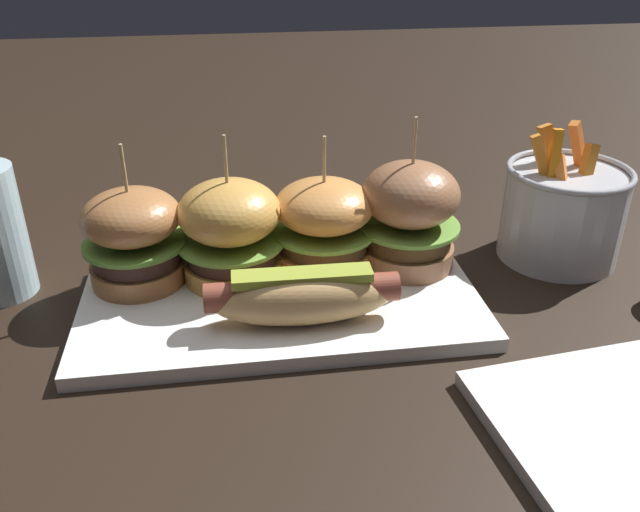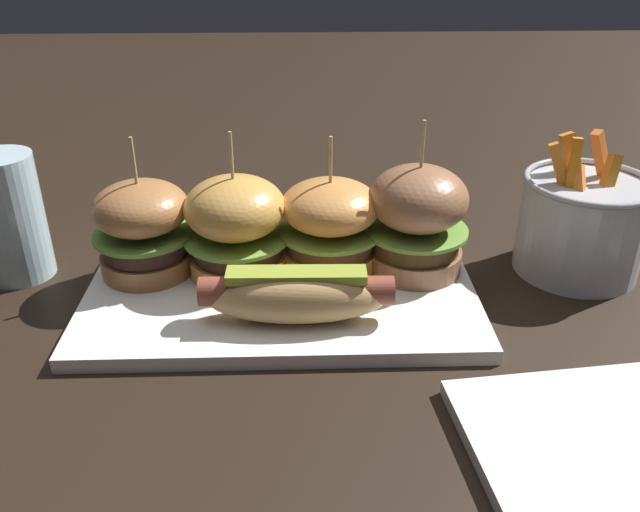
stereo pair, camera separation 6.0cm
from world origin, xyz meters
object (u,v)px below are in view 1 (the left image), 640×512
(platter_main, at_px, (281,303))
(slider_center_right, at_px, (324,225))
(slider_far_right, at_px, (409,214))
(slider_center_left, at_px, (230,230))
(slider_far_left, at_px, (134,236))
(side_plate, at_px, (635,438))
(hot_dog, at_px, (303,295))
(fries_bucket, at_px, (562,212))

(platter_main, distance_m, slider_center_right, 0.09)
(slider_far_right, bearing_deg, slider_center_left, -179.72)
(slider_far_left, distance_m, side_plate, 0.45)
(hot_dog, height_order, slider_center_right, slider_center_right)
(platter_main, distance_m, slider_center_left, 0.08)
(hot_dog, bearing_deg, side_plate, -38.28)
(slider_center_left, bearing_deg, slider_far_left, 176.81)
(slider_center_left, height_order, fries_bucket, slider_center_left)
(hot_dog, xyz_separation_m, slider_center_left, (-0.06, 0.09, 0.02))
(hot_dog, bearing_deg, slider_center_left, 123.39)
(hot_dog, bearing_deg, platter_main, 109.58)
(side_plate, bearing_deg, slider_far_left, 144.14)
(slider_center_left, relative_size, slider_center_right, 1.06)
(hot_dog, relative_size, slider_far_left, 1.22)
(slider_far_right, height_order, side_plate, slider_far_right)
(slider_far_left, height_order, slider_center_right, slider_far_left)
(platter_main, distance_m, side_plate, 0.31)
(slider_far_right, height_order, fries_bucket, slider_far_right)
(fries_bucket, height_order, side_plate, fries_bucket)
(platter_main, height_order, slider_far_left, slider_far_left)
(hot_dog, height_order, slider_center_left, slider_center_left)
(hot_dog, distance_m, fries_bucket, 0.31)
(platter_main, xyz_separation_m, slider_far_right, (0.13, 0.05, 0.06))
(slider_center_right, xyz_separation_m, slider_far_right, (0.08, -0.01, 0.01))
(slider_far_left, bearing_deg, hot_dog, -32.07)
(fries_bucket, bearing_deg, slider_center_right, -177.22)
(slider_center_left, xyz_separation_m, fries_bucket, (0.35, 0.02, -0.01))
(slider_far_left, height_order, slider_far_right, slider_far_right)
(slider_far_right, bearing_deg, fries_bucket, 6.05)
(slider_center_right, bearing_deg, platter_main, -133.34)
(platter_main, relative_size, slider_center_left, 2.57)
(platter_main, xyz_separation_m, slider_center_left, (-0.04, 0.04, 0.06))
(platter_main, height_order, slider_far_right, slider_far_right)
(slider_far_left, distance_m, slider_center_left, 0.09)
(hot_dog, relative_size, side_plate, 0.89)
(platter_main, bearing_deg, slider_far_right, 18.99)
(hot_dog, height_order, slider_far_left, slider_far_left)
(platter_main, xyz_separation_m, slider_center_right, (0.05, 0.05, 0.05))
(hot_dog, distance_m, slider_center_right, 0.10)
(hot_dog, xyz_separation_m, side_plate, (0.22, -0.17, -0.03))
(fries_bucket, bearing_deg, hot_dog, -159.67)
(slider_center_right, xyz_separation_m, fries_bucket, (0.26, 0.01, -0.01))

